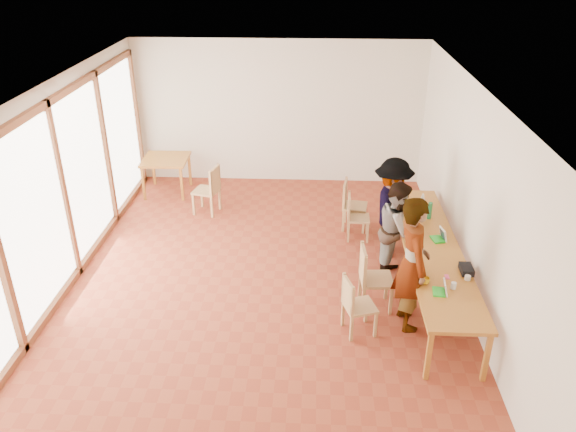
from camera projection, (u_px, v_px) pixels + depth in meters
The scene contains 25 objects.
ground at pixel (264, 278), 8.79m from camera, with size 8.00×8.00×0.00m, color brown.
wall_back at pixel (279, 113), 11.68m from camera, with size 6.00×0.10×3.00m, color beige.
wall_front at pixel (217, 393), 4.55m from camera, with size 6.00×0.10×3.00m, color beige.
wall_right at pixel (471, 195), 7.98m from camera, with size 0.10×8.00×3.00m, color beige.
window_wall at pixel (61, 187), 8.24m from camera, with size 0.10×8.00×3.00m, color white.
ceiling at pixel (259, 87), 7.43m from camera, with size 6.00×8.00×0.04m, color white.
communal_table at pixel (431, 249), 8.22m from camera, with size 0.80×4.00×0.75m.
side_table at pixel (166, 162), 11.44m from camera, with size 0.90×0.90×0.75m.
chair_near at pixel (354, 300), 7.37m from camera, with size 0.49×0.49×0.45m.
chair_mid at pixel (370, 272), 7.87m from camera, with size 0.47×0.47×0.51m.
chair_far at pixel (354, 212), 9.75m from camera, with size 0.40×0.40×0.44m.
chair_empty at pixel (350, 200), 10.08m from camera, with size 0.48×0.48×0.48m.
chair_spare at pixel (210, 185), 10.61m from camera, with size 0.53×0.53×0.50m.
person_near at pixel (412, 264), 7.37m from camera, with size 0.69×0.46×1.91m, color gray.
person_mid at pixel (398, 230), 8.57m from camera, with size 0.76×0.59×1.56m, color gray.
person_far at pixel (392, 208), 9.13m from camera, with size 1.09×0.63×1.69m, color gray.
laptop_near at pixel (442, 290), 7.10m from camera, with size 0.20×0.23×0.18m.
laptop_mid at pixel (440, 237), 8.34m from camera, with size 0.23×0.25×0.19m.
laptop_far at pixel (420, 205), 9.31m from camera, with size 0.28×0.30×0.22m.
yellow_mug at pixel (426, 281), 7.30m from camera, with size 0.11×0.11×0.09m, color yellow.
green_bottle at pixel (430, 211), 8.93m from camera, with size 0.07×0.07×0.28m, color #23793F.
clear_glass at pixel (453, 286), 7.19m from camera, with size 0.07×0.07×0.09m, color silver.
condiment_cup at pixel (468, 278), 7.38m from camera, with size 0.08×0.08×0.06m, color white.
pink_phone at pixel (447, 277), 7.44m from camera, with size 0.05×0.10×0.01m, color #EE4282.
black_pouch at pixel (466, 269), 7.54m from camera, with size 0.16×0.26×0.09m, color black.
Camera 1 is at (0.74, -7.38, 4.82)m, focal length 35.00 mm.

